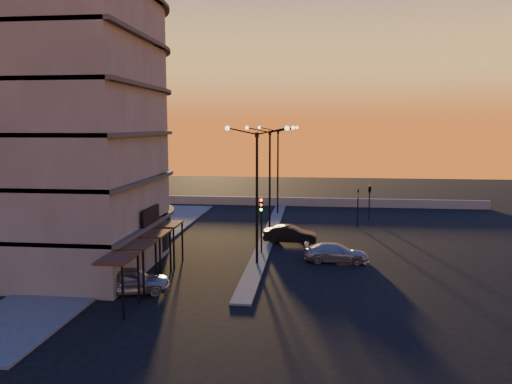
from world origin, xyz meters
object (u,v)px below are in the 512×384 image
object	(u,v)px
streetlamp_mid	(270,171)
traffic_light_main	(261,216)
car_sedan	(290,234)
car_wagon	(336,253)
car_hatchback	(131,280)

from	to	relation	value
streetlamp_mid	traffic_light_main	xyz separation A→B (m)	(0.00, -7.13, -2.70)
traffic_light_main	car_sedan	distance (m)	4.87
traffic_light_main	car_wagon	world-z (taller)	traffic_light_main
traffic_light_main	car_sedan	size ratio (longest dim) A/B	0.99
streetlamp_mid	car_hatchback	xyz separation A→B (m)	(-6.50, -16.67, -4.84)
car_hatchback	streetlamp_mid	bearing A→B (deg)	-34.29
streetlamp_mid	car_hatchback	size ratio (longest dim) A/B	2.14
traffic_light_main	streetlamp_mid	bearing A→B (deg)	90.00
traffic_light_main	car_hatchback	bearing A→B (deg)	-124.26
car_sedan	car_wagon	xyz separation A→B (m)	(3.49, -5.35, -0.06)
streetlamp_mid	car_wagon	bearing A→B (deg)	-57.55
car_sedan	car_wagon	distance (m)	6.39
streetlamp_mid	traffic_light_main	bearing A→B (deg)	-90.00
traffic_light_main	car_sedan	world-z (taller)	traffic_light_main
car_sedan	traffic_light_main	bearing A→B (deg)	157.47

